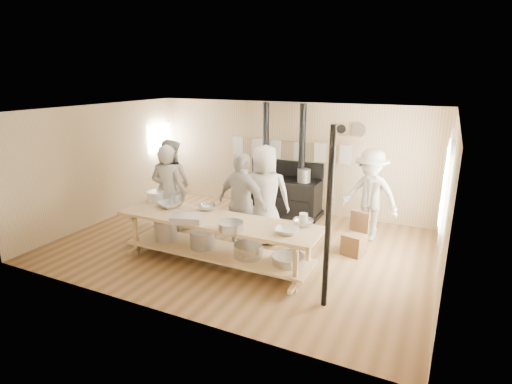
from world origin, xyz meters
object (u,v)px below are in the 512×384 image
(prep_table, at_px, (217,237))
(cook_by_window, at_px, (370,195))
(cook_right, at_px, (242,203))
(chair, at_px, (354,242))
(cook_center, at_px, (265,196))
(cook_far_left, at_px, (169,194))
(cook_left, at_px, (171,184))
(roasting_pan, at_px, (187,219))
(stove, at_px, (282,192))

(prep_table, xyz_separation_m, cook_by_window, (2.16, 2.30, 0.40))
(cook_right, height_order, chair, cook_right)
(chair, bearing_deg, cook_center, -157.28)
(cook_far_left, relative_size, cook_right, 1.03)
(cook_center, xyz_separation_m, chair, (1.70, 0.26, -0.74))
(cook_left, bearing_deg, cook_right, 171.25)
(prep_table, distance_m, cook_center, 1.34)
(cook_left, distance_m, roasting_pan, 2.11)
(stove, xyz_separation_m, cook_by_window, (2.15, -0.72, 0.40))
(cook_far_left, distance_m, chair, 3.66)
(cook_far_left, distance_m, cook_right, 1.53)
(stove, relative_size, chair, 3.31)
(cook_right, bearing_deg, cook_by_window, -128.18)
(cook_far_left, bearing_deg, cook_left, -65.76)
(prep_table, relative_size, cook_center, 1.84)
(cook_left, height_order, chair, cook_left)
(cook_left, distance_m, cook_center, 2.19)
(cook_by_window, distance_m, chair, 1.09)
(cook_left, relative_size, cook_center, 0.98)
(prep_table, distance_m, roasting_pan, 0.62)
(chair, height_order, roasting_pan, roasting_pan)
(cook_far_left, height_order, cook_center, cook_center)
(cook_right, height_order, cook_by_window, cook_right)
(cook_center, bearing_deg, cook_left, -20.85)
(cook_right, xyz_separation_m, roasting_pan, (-0.50, -1.05, -0.03))
(stove, xyz_separation_m, chair, (2.07, -1.56, -0.29))
(chair, bearing_deg, cook_left, -162.07)
(stove, xyz_separation_m, cook_left, (-1.82, -1.83, 0.44))
(stove, xyz_separation_m, roasting_pan, (-0.36, -3.35, 0.39))
(cook_right, distance_m, cook_by_window, 2.57)
(stove, xyz_separation_m, cook_center, (0.37, -1.82, 0.46))
(cook_far_left, xyz_separation_m, roasting_pan, (1.02, -0.86, -0.07))
(stove, relative_size, cook_by_window, 1.41)
(cook_far_left, relative_size, cook_by_window, 1.05)
(cook_right, relative_size, roasting_pan, 3.70)
(cook_far_left, bearing_deg, cook_by_window, -162.71)
(stove, relative_size, cook_left, 1.35)
(stove, height_order, cook_left, stove)
(chair, bearing_deg, stove, 157.06)
(cook_far_left, height_order, cook_by_window, cook_far_left)
(prep_table, height_order, cook_center, cook_center)
(stove, height_order, cook_right, stove)
(cook_center, bearing_deg, chair, 167.70)
(cook_right, bearing_deg, stove, -72.91)
(cook_far_left, bearing_deg, cook_right, 177.78)
(cook_center, relative_size, roasting_pan, 3.84)
(stove, height_order, cook_center, stove)
(stove, bearing_deg, cook_center, -78.49)
(cook_by_window, bearing_deg, cook_right, -125.67)
(cook_far_left, bearing_deg, cook_center, -168.38)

